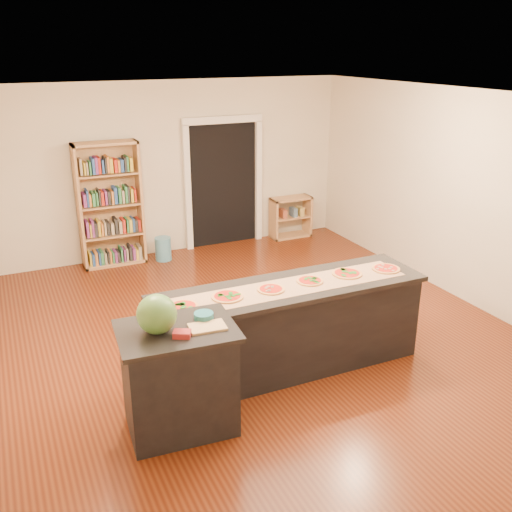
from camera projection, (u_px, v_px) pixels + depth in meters
name	position (u px, v px, depth m)	size (l,w,h in m)	color
room	(264.00, 228.00, 6.32)	(6.00, 7.00, 2.80)	beige
doorway	(223.00, 176.00, 9.69)	(1.40, 0.09, 2.21)	black
kitchen_island	(289.00, 327.00, 6.06)	(2.94, 0.80, 0.97)	black
side_counter	(179.00, 379.00, 5.09)	(1.02, 0.75, 1.01)	black
bookshelf	(110.00, 205.00, 8.83)	(0.97, 0.35, 1.94)	tan
low_shelf	(291.00, 217.00, 10.32)	(0.74, 0.32, 0.74)	tan
waste_bin	(163.00, 249.00, 9.26)	(0.26, 0.26, 0.38)	teal
kraft_paper	(292.00, 287.00, 5.87)	(2.55, 0.46, 0.00)	#9A714F
watermelon	(157.00, 314.00, 4.80)	(0.34, 0.34, 0.34)	#144214
cutting_board	(207.00, 327.00, 4.93)	(0.31, 0.21, 0.02)	tan
package_red	(182.00, 334.00, 4.77)	(0.15, 0.10, 0.05)	maroon
package_teal	(204.00, 316.00, 5.07)	(0.18, 0.18, 0.07)	#195966
pizza_a	(183.00, 307.00, 5.40)	(0.30, 0.30, 0.02)	#C6864C
pizza_b	(227.00, 296.00, 5.61)	(0.30, 0.30, 0.02)	#C6864C
pizza_c	(271.00, 289.00, 5.78)	(0.28, 0.28, 0.02)	#C6864C
pizza_d	(310.00, 281.00, 5.99)	(0.28, 0.28, 0.02)	#C6864C
pizza_e	(347.00, 273.00, 6.18)	(0.33, 0.33, 0.02)	#C6864C
pizza_f	(386.00, 269.00, 6.31)	(0.31, 0.31, 0.02)	#C6864C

